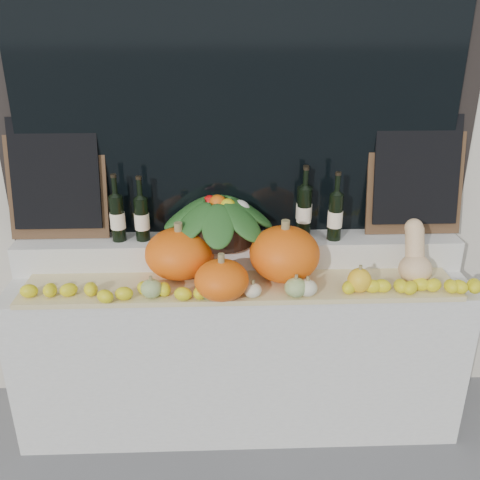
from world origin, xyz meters
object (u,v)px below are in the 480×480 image
(produce_bowl, at_px, (218,217))
(wine_bottle_tall, at_px, (304,209))
(pumpkin_right, at_px, (285,254))
(butternut_squash, at_px, (415,258))
(pumpkin_left, at_px, (180,253))

(produce_bowl, xyz_separation_m, wine_bottle_tall, (0.45, 0.08, 0.01))
(pumpkin_right, relative_size, butternut_squash, 1.16)
(pumpkin_left, distance_m, produce_bowl, 0.28)
(pumpkin_left, distance_m, wine_bottle_tall, 0.70)
(produce_bowl, height_order, wine_bottle_tall, wine_bottle_tall)
(butternut_squash, bearing_deg, pumpkin_left, 175.54)
(butternut_squash, distance_m, wine_bottle_tall, 0.61)
(butternut_squash, distance_m, produce_bowl, 0.99)
(pumpkin_right, distance_m, butternut_squash, 0.63)
(pumpkin_left, xyz_separation_m, pumpkin_right, (0.51, -0.05, 0.01))
(pumpkin_left, xyz_separation_m, butternut_squash, (1.15, -0.09, -0.00))
(pumpkin_left, distance_m, pumpkin_right, 0.52)
(pumpkin_left, xyz_separation_m, produce_bowl, (0.19, 0.15, 0.13))
(pumpkin_left, bearing_deg, wine_bottle_tall, 19.99)
(wine_bottle_tall, bearing_deg, pumpkin_right, -114.74)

